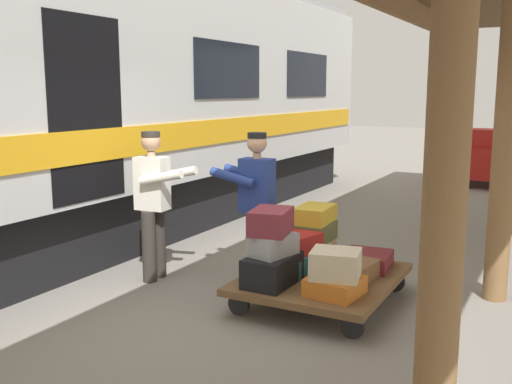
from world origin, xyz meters
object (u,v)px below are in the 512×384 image
at_px(suitcase_black_hardshell, 272,270).
at_px(porter_by_door, 154,200).
at_px(suitcase_orange_carryall, 335,286).
at_px(suitcase_olive_duffel, 313,232).
at_px(suitcase_brown_leather, 352,271).
at_px(suitcase_teal_softside, 293,262).
at_px(luggage_cart, 322,279).
at_px(porter_in_overalls, 255,203).
at_px(suitcase_maroon_trunk, 367,260).
at_px(suitcase_red_plastic, 293,243).
at_px(suitcase_yellow_case, 315,214).
at_px(suitcase_burgundy_valise, 271,221).
at_px(baggage_tug, 483,158).
at_px(suitcase_tan_vintage, 311,250).
at_px(suitcase_cream_canvas, 336,264).
at_px(suitcase_gray_aluminum, 273,245).

height_order(suitcase_black_hardshell, porter_by_door, porter_by_door).
height_order(suitcase_orange_carryall, suitcase_olive_duffel, suitcase_olive_duffel).
distance_m(suitcase_brown_leather, porter_by_door, 2.36).
bearing_deg(suitcase_teal_softside, suitcase_brown_leather, 180.00).
relative_size(luggage_cart, porter_in_overalls, 1.02).
bearing_deg(luggage_cart, porter_in_overalls, -13.64).
relative_size(suitcase_maroon_trunk, suitcase_olive_duffel, 1.04).
height_order(suitcase_olive_duffel, suitcase_red_plastic, suitcase_olive_duffel).
bearing_deg(porter_by_door, suitcase_yellow_case, -156.59).
distance_m(suitcase_burgundy_valise, baggage_tug, 9.35).
height_order(suitcase_yellow_case, porter_in_overalls, porter_in_overalls).
bearing_deg(suitcase_yellow_case, suitcase_maroon_trunk, 175.16).
bearing_deg(suitcase_burgundy_valise, suitcase_orange_carryall, 175.83).
distance_m(suitcase_black_hardshell, suitcase_red_plastic, 0.52).
xyz_separation_m(luggage_cart, suitcase_tan_vintage, (0.32, -0.48, 0.15)).
bearing_deg(suitcase_cream_canvas, suitcase_yellow_case, -58.33).
relative_size(suitcase_black_hardshell, suitcase_cream_canvas, 1.41).
distance_m(suitcase_maroon_trunk, suitcase_teal_softside, 0.81).
relative_size(suitcase_tan_vintage, porter_in_overalls, 0.28).
bearing_deg(suitcase_yellow_case, suitcase_burgundy_valise, 86.17).
xyz_separation_m(suitcase_tan_vintage, porter_in_overalls, (0.56, 0.27, 0.53)).
relative_size(suitcase_maroon_trunk, suitcase_tan_vintage, 1.10).
distance_m(suitcase_red_plastic, suitcase_burgundy_valise, 0.55).
bearing_deg(suitcase_burgundy_valise, suitcase_olive_duffel, -93.24).
xyz_separation_m(suitcase_cream_canvas, baggage_tug, (-0.06, -9.37, 0.04)).
height_order(suitcase_brown_leather, suitcase_tan_vintage, suitcase_tan_vintage).
xyz_separation_m(suitcase_brown_leather, suitcase_olive_duffel, (0.64, -0.50, 0.23)).
bearing_deg(porter_by_door, suitcase_teal_softside, -173.47).
xyz_separation_m(suitcase_brown_leather, suitcase_tan_vintage, (0.65, -0.48, 0.02)).
bearing_deg(porter_by_door, luggage_cart, -174.54).
bearing_deg(suitcase_gray_aluminum, porter_by_door, -9.20).
distance_m(suitcase_maroon_trunk, suitcase_orange_carryall, 0.96).
relative_size(porter_in_overalls, baggage_tug, 0.95).
height_order(suitcase_burgundy_valise, porter_by_door, porter_by_door).
distance_m(suitcase_maroon_trunk, baggage_tug, 8.41).
bearing_deg(suitcase_red_plastic, suitcase_black_hardshell, 91.28).
relative_size(luggage_cart, suitcase_black_hardshell, 2.83).
relative_size(suitcase_teal_softside, suitcase_olive_duffel, 1.22).
bearing_deg(suitcase_cream_canvas, suitcase_black_hardshell, -0.55).
relative_size(suitcase_tan_vintage, suitcase_teal_softside, 0.77).
bearing_deg(suitcase_olive_duffel, suitcase_yellow_case, -110.70).
height_order(suitcase_brown_leather, suitcase_maroon_trunk, suitcase_brown_leather).
distance_m(suitcase_teal_softside, baggage_tug, 8.92).
bearing_deg(suitcase_yellow_case, suitcase_gray_aluminum, 88.17).
distance_m(suitcase_black_hardshell, suitcase_yellow_case, 1.08).
bearing_deg(suitcase_black_hardshell, luggage_cart, -123.99).
relative_size(suitcase_brown_leather, suitcase_burgundy_valise, 1.18).
bearing_deg(suitcase_burgundy_valise, suitcase_yellow_case, -93.83).
relative_size(luggage_cart, suitcase_brown_leather, 3.04).
xyz_separation_m(suitcase_brown_leather, suitcase_red_plastic, (0.66, -0.02, 0.20)).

